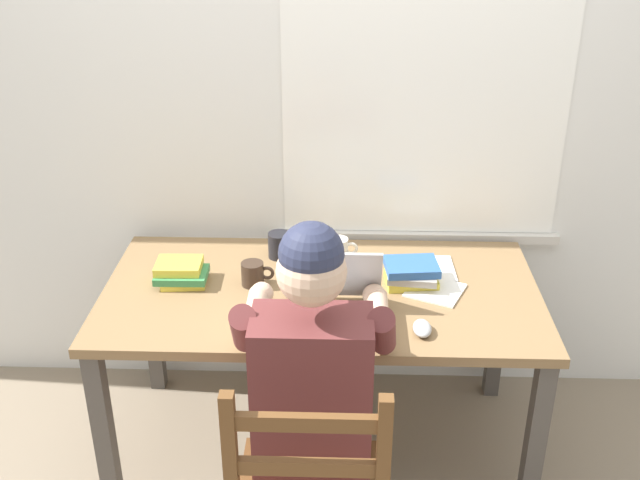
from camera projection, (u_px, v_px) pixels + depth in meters
ground_plane at (321, 443)px, 2.99m from camera, size 8.00×8.00×0.00m
back_wall at (327, 89)px, 2.85m from camera, size 6.00×0.08×2.60m
desk at (321, 309)px, 2.72m from camera, size 1.55×0.80×0.70m
seated_person at (314, 377)px, 2.27m from camera, size 0.50×0.60×1.23m
laptop at (332, 306)px, 2.48m from camera, size 0.33×0.32×0.22m
computer_mouse at (422, 328)px, 2.42m from camera, size 0.06×0.10×0.03m
coffee_mug_white at (339, 249)px, 2.86m from camera, size 0.11×0.07×0.09m
coffee_mug_dark at (253, 274)px, 2.69m from camera, size 0.12×0.08×0.09m
coffee_mug_spare at (280, 245)px, 2.89m from camera, size 0.12×0.09×0.10m
book_stack_main at (181, 273)px, 2.71m from camera, size 0.19×0.15×0.08m
book_stack_side at (412, 274)px, 2.69m from camera, size 0.20×0.17×0.09m
paper_pile_near_laptop at (428, 269)px, 2.81m from camera, size 0.20×0.20×0.01m
paper_pile_back_corner at (435, 290)px, 2.67m from camera, size 0.24×0.24×0.01m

